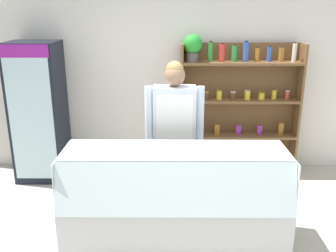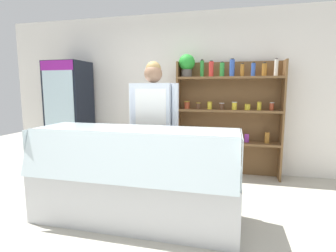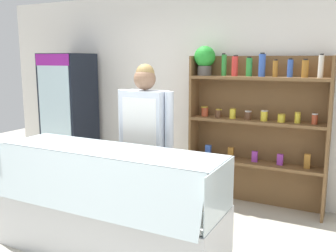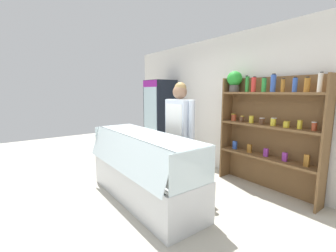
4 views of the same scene
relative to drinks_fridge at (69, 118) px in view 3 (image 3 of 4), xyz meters
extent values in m
cube|color=white|center=(1.99, 0.46, 0.40)|extent=(6.80, 0.10, 2.70)
cube|color=black|center=(0.00, 0.01, 0.00)|extent=(0.65, 0.59, 1.90)
cube|color=silver|center=(0.00, -0.29, 0.00)|extent=(0.57, 0.01, 1.70)
cube|color=#8C1E8C|center=(0.00, -0.30, 0.86)|extent=(0.61, 0.01, 0.16)
cylinder|color=#9E6623|center=(-0.20, -0.23, -0.60)|extent=(0.07, 0.07, 0.20)
cylinder|color=orange|center=(-0.07, -0.23, -0.60)|extent=(0.06, 0.06, 0.20)
cylinder|color=orange|center=(0.07, -0.23, -0.61)|extent=(0.07, 0.07, 0.17)
cylinder|color=#9E6623|center=(0.20, -0.23, -0.60)|extent=(0.06, 0.06, 0.19)
cylinder|color=#9E6623|center=(-0.18, -0.23, -0.10)|extent=(0.06, 0.06, 0.20)
cylinder|color=#3356B2|center=(0.00, -0.23, -0.10)|extent=(0.05, 0.05, 0.19)
cylinder|color=#3356B2|center=(0.18, -0.23, -0.12)|extent=(0.05, 0.05, 0.15)
cylinder|color=red|center=(-0.20, -0.23, 0.40)|extent=(0.05, 0.05, 0.20)
cylinder|color=#9E6623|center=(-0.07, -0.23, 0.39)|extent=(0.05, 0.05, 0.18)
cylinder|color=#3356B2|center=(0.07, -0.23, 0.39)|extent=(0.06, 0.06, 0.18)
cylinder|color=#2D8C38|center=(0.20, -0.23, 0.40)|extent=(0.05, 0.05, 0.20)
cube|color=brown|center=(2.77, 0.32, -0.02)|extent=(1.66, 0.02, 1.85)
cube|color=brown|center=(1.95, 0.18, -0.02)|extent=(0.03, 0.28, 1.85)
cube|color=brown|center=(3.58, 0.18, -0.02)|extent=(0.03, 0.28, 1.85)
cube|color=brown|center=(2.77, 0.18, -0.39)|extent=(1.60, 0.28, 0.04)
cube|color=brown|center=(2.77, 0.18, 0.13)|extent=(1.60, 0.28, 0.04)
cube|color=brown|center=(2.77, 0.18, 0.65)|extent=(1.60, 0.28, 0.04)
cylinder|color=#4C4742|center=(2.09, 0.18, 0.73)|extent=(0.17, 0.17, 0.12)
sphere|color=green|center=(2.09, 0.18, 0.90)|extent=(0.27, 0.27, 0.27)
cylinder|color=#2D8C38|center=(2.34, 0.20, 0.79)|extent=(0.06, 0.06, 0.26)
cylinder|color=black|center=(2.34, 0.18, 0.93)|extent=(0.04, 0.04, 0.02)
cylinder|color=red|center=(2.49, 0.16, 0.78)|extent=(0.08, 0.08, 0.24)
cylinder|color=black|center=(2.49, 0.18, 0.91)|extent=(0.05, 0.05, 0.02)
cylinder|color=#2D8C38|center=(2.65, 0.19, 0.77)|extent=(0.07, 0.07, 0.22)
cylinder|color=black|center=(2.65, 0.18, 0.89)|extent=(0.05, 0.05, 0.02)
cylinder|color=#3356B2|center=(2.81, 0.18, 0.80)|extent=(0.08, 0.08, 0.26)
cylinder|color=black|center=(2.81, 0.18, 0.93)|extent=(0.05, 0.05, 0.02)
cylinder|color=#9E6623|center=(2.96, 0.17, 0.76)|extent=(0.06, 0.06, 0.19)
cylinder|color=black|center=(2.96, 0.18, 0.86)|extent=(0.04, 0.04, 0.02)
cylinder|color=#3356B2|center=(3.13, 0.19, 0.76)|extent=(0.06, 0.06, 0.20)
cylinder|color=black|center=(3.13, 0.18, 0.87)|extent=(0.04, 0.04, 0.02)
cylinder|color=#9E6623|center=(3.29, 0.18, 0.76)|extent=(0.07, 0.07, 0.19)
cylinder|color=black|center=(3.29, 0.18, 0.86)|extent=(0.05, 0.05, 0.02)
cylinder|color=silver|center=(3.45, 0.16, 0.79)|extent=(0.06, 0.06, 0.25)
cylinder|color=black|center=(3.45, 0.18, 0.92)|extent=(0.04, 0.04, 0.02)
cylinder|color=#BF4C2D|center=(2.10, 0.20, 0.20)|extent=(0.09, 0.09, 0.11)
cylinder|color=gold|center=(2.10, 0.18, 0.27)|extent=(0.09, 0.09, 0.01)
cylinder|color=brown|center=(2.29, 0.16, 0.19)|extent=(0.08, 0.08, 0.09)
cylinder|color=gold|center=(2.29, 0.18, 0.25)|extent=(0.08, 0.08, 0.01)
cylinder|color=yellow|center=(2.47, 0.17, 0.20)|extent=(0.08, 0.08, 0.11)
cylinder|color=gold|center=(2.47, 0.18, 0.26)|extent=(0.08, 0.08, 0.01)
cylinder|color=brown|center=(2.66, 0.17, 0.19)|extent=(0.08, 0.08, 0.09)
cylinder|color=silver|center=(2.66, 0.18, 0.25)|extent=(0.08, 0.08, 0.01)
cylinder|color=yellow|center=(2.86, 0.16, 0.20)|extent=(0.08, 0.08, 0.11)
cylinder|color=silver|center=(2.86, 0.18, 0.26)|extent=(0.08, 0.08, 0.01)
cylinder|color=yellow|center=(3.06, 0.16, 0.19)|extent=(0.09, 0.09, 0.08)
cylinder|color=gold|center=(3.06, 0.18, 0.24)|extent=(0.09, 0.09, 0.01)
cylinder|color=yellow|center=(3.24, 0.19, 0.20)|extent=(0.07, 0.07, 0.12)
cylinder|color=gold|center=(3.24, 0.18, 0.27)|extent=(0.07, 0.07, 0.01)
cylinder|color=#BF4C2D|center=(3.42, 0.19, 0.20)|extent=(0.07, 0.07, 0.11)
cylinder|color=silver|center=(3.42, 0.18, 0.26)|extent=(0.07, 0.07, 0.01)
cube|color=#3356B2|center=(2.16, 0.18, -0.30)|extent=(0.07, 0.04, 0.15)
cube|color=#9E6623|center=(2.46, 0.18, -0.30)|extent=(0.07, 0.04, 0.15)
cube|color=purple|center=(2.77, 0.18, -0.31)|extent=(0.07, 0.05, 0.13)
cube|color=purple|center=(3.07, 0.18, -0.31)|extent=(0.07, 0.04, 0.13)
cube|color=#9E6623|center=(3.37, 0.18, -0.29)|extent=(0.07, 0.04, 0.17)
cube|color=silver|center=(1.84, -1.57, -0.67)|extent=(2.20, 0.72, 0.55)
cube|color=white|center=(1.84, -1.57, -0.38)|extent=(2.14, 0.66, 0.03)
cube|color=silver|center=(1.84, -1.91, -0.17)|extent=(2.16, 0.16, 0.47)
cube|color=silver|center=(1.84, -1.52, 0.05)|extent=(2.16, 0.56, 0.01)
cube|color=silver|center=(0.76, -1.57, -0.17)|extent=(0.01, 0.68, 0.45)
cube|color=silver|center=(2.93, -1.57, -0.17)|extent=(0.01, 0.68, 0.45)
cube|color=tan|center=(0.98, -1.49, -0.33)|extent=(0.17, 0.13, 0.06)
cube|color=white|center=(0.98, -1.70, -0.34)|extent=(0.05, 0.03, 0.02)
cube|color=tan|center=(1.33, -1.49, -0.33)|extent=(0.16, 0.12, 0.05)
cube|color=white|center=(1.33, -1.70, -0.34)|extent=(0.05, 0.03, 0.02)
cube|color=tan|center=(1.67, -1.49, -0.34)|extent=(0.17, 0.14, 0.04)
cube|color=white|center=(1.67, -1.70, -0.34)|extent=(0.05, 0.03, 0.02)
cube|color=tan|center=(2.02, -1.49, -0.34)|extent=(0.16, 0.12, 0.05)
cube|color=white|center=(2.02, -1.70, -0.34)|extent=(0.05, 0.03, 0.02)
cube|color=tan|center=(2.36, -1.49, -0.34)|extent=(0.16, 0.11, 0.05)
cube|color=white|center=(2.36, -1.70, -0.34)|extent=(0.05, 0.03, 0.02)
cube|color=tan|center=(2.71, -1.49, -0.34)|extent=(0.17, 0.14, 0.04)
cube|color=white|center=(2.71, -1.70, -0.34)|extent=(0.05, 0.03, 0.02)
cylinder|color=#A35B4C|center=(0.93, -1.68, -0.30)|extent=(0.16, 0.14, 0.12)
cylinder|color=#A35B4C|center=(1.15, -1.68, -0.29)|extent=(0.20, 0.18, 0.15)
cylinder|color=white|center=(2.39, -1.66, -0.25)|extent=(0.07, 0.07, 0.23)
cylinder|color=white|center=(2.49, -1.66, -0.25)|extent=(0.07, 0.07, 0.23)
cylinder|color=#2D2D38|center=(1.74, -0.88, -0.54)|extent=(0.13, 0.13, 0.82)
cylinder|color=#2D2D38|center=(1.95, -0.88, -0.54)|extent=(0.13, 0.13, 0.82)
cube|color=silver|center=(1.84, -0.88, 0.21)|extent=(0.47, 0.24, 0.68)
cube|color=white|center=(1.84, -1.00, -0.15)|extent=(0.40, 0.01, 1.26)
cylinder|color=silver|center=(1.56, -0.88, 0.24)|extent=(0.09, 0.09, 0.61)
cylinder|color=silver|center=(2.13, -0.88, 0.24)|extent=(0.09, 0.09, 0.61)
sphere|color=#8C664C|center=(1.84, -0.88, 0.67)|extent=(0.23, 0.23, 0.23)
sphere|color=#997A47|center=(1.84, -0.87, 0.72)|extent=(0.20, 0.20, 0.20)
camera|label=1|loc=(1.80, -4.90, 1.38)|focal=40.00mm
camera|label=2|loc=(2.84, -4.12, 0.47)|focal=28.00mm
camera|label=3|loc=(3.85, -4.25, 0.87)|focal=40.00mm
camera|label=4|loc=(4.66, -3.20, 0.68)|focal=24.00mm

